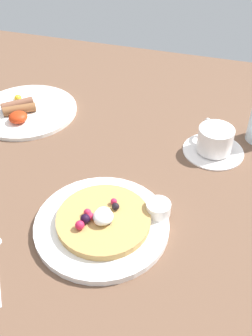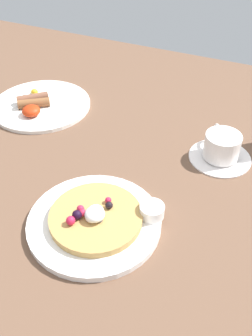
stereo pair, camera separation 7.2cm
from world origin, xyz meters
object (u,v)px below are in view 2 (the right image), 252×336
(syrup_ramekin, at_px, (152,211))
(breakfast_plate, at_px, (41,105))
(coffee_cup, at_px, (222,145))
(pancake_plate, at_px, (94,222))
(coffee_saucer, at_px, (220,157))

(syrup_ramekin, distance_m, breakfast_plate, 0.51)
(breakfast_plate, relative_size, coffee_cup, 2.56)
(pancake_plate, relative_size, breakfast_plate, 0.95)
(syrup_ramekin, height_order, breakfast_plate, syrup_ramekin)
(pancake_plate, bearing_deg, breakfast_plate, 136.18)
(syrup_ramekin, xyz_separation_m, breakfast_plate, (-0.43, 0.27, -0.02))
(pancake_plate, height_order, syrup_ramekin, syrup_ramekin)
(breakfast_plate, height_order, coffee_cup, coffee_cup)
(coffee_saucer, bearing_deg, coffee_cup, 117.80)
(pancake_plate, distance_m, breakfast_plate, 0.47)
(pancake_plate, height_order, breakfast_plate, pancake_plate)
(breakfast_plate, distance_m, coffee_saucer, 0.51)
(pancake_plate, xyz_separation_m, syrup_ramekin, (0.10, 0.06, 0.02))
(coffee_cup, bearing_deg, coffee_saucer, -62.20)
(syrup_ramekin, distance_m, coffee_saucer, 0.26)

